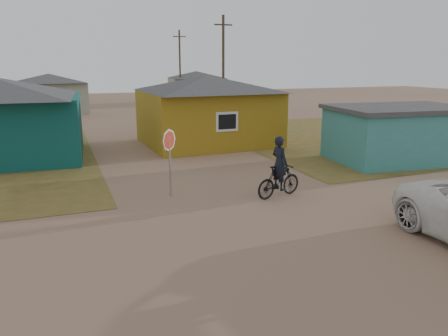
{
  "coord_description": "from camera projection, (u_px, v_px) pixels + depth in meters",
  "views": [
    {
      "loc": [
        -5.56,
        -9.67,
        4.59
      ],
      "look_at": [
        -0.71,
        3.0,
        1.3
      ],
      "focal_mm": 35.0,
      "sensor_mm": 36.0,
      "label": 1
    }
  ],
  "objects": [
    {
      "name": "shed_turquoise",
      "position": [
        399.0,
        133.0,
        20.68
      ],
      "size": [
        6.71,
        4.93,
        2.6
      ],
      "color": "teal",
      "rests_on": "ground"
    },
    {
      "name": "house_yellow",
      "position": [
        208.0,
        109.0,
        24.89
      ],
      "size": [
        7.72,
        6.76,
        3.9
      ],
      "color": "#9D7818",
      "rests_on": "ground"
    },
    {
      "name": "ground",
      "position": [
        288.0,
        237.0,
        11.79
      ],
      "size": [
        120.0,
        120.0,
        0.0
      ],
      "primitive_type": "plane",
      "color": "#8A674F"
    },
    {
      "name": "utility_pole_near",
      "position": [
        223.0,
        68.0,
        33.04
      ],
      "size": [
        1.4,
        0.2,
        8.0
      ],
      "color": "#453729",
      "rests_on": "ground"
    },
    {
      "name": "utility_pole_far",
      "position": [
        180.0,
        67.0,
        47.91
      ],
      "size": [
        1.4,
        0.2,
        8.0
      ],
      "color": "#453729",
      "rests_on": "ground"
    },
    {
      "name": "stop_sign",
      "position": [
        169.0,
        147.0,
        15.03
      ],
      "size": [
        0.74,
        0.32,
        2.38
      ],
      "color": "gray",
      "rests_on": "ground"
    },
    {
      "name": "cyclist",
      "position": [
        279.0,
        175.0,
        15.13
      ],
      "size": [
        1.98,
        1.01,
        2.15
      ],
      "color": "black",
      "rests_on": "ground"
    },
    {
      "name": "grass_ne",
      "position": [
        380.0,
        135.0,
        28.45
      ],
      "size": [
        20.0,
        18.0,
        0.0
      ],
      "primitive_type": "cube",
      "color": "brown",
      "rests_on": "ground"
    },
    {
      "name": "house_pale_west",
      "position": [
        50.0,
        93.0,
        40.13
      ],
      "size": [
        7.04,
        6.15,
        3.6
      ],
      "color": "gray",
      "rests_on": "ground"
    },
    {
      "name": "house_beige_east",
      "position": [
        197.0,
        86.0,
        51.13
      ],
      "size": [
        6.95,
        6.05,
        3.6
      ],
      "color": "gray",
      "rests_on": "ground"
    }
  ]
}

